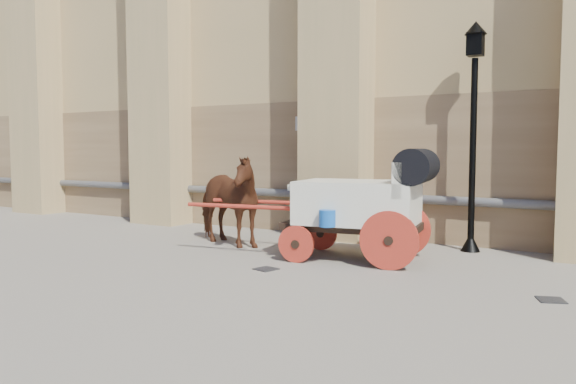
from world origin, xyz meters
The scene contains 6 objects.
ground centered at (0.00, 0.00, 0.00)m, with size 90.00×90.00×0.00m, color slate.
horse centered at (-2.55, 1.70, 0.90)m, with size 0.97×2.12×1.79m, color brown.
carriage centered at (0.48, 1.71, 1.04)m, with size 4.52×1.81×1.93m.
street_lamp centered at (1.85, 3.50, 2.27)m, with size 0.40×0.40×4.25m.
drain_grate_near centered at (-0.60, 0.19, 0.01)m, with size 0.32×0.32×0.01m, color black.
drain_grate_far centered at (3.51, 0.48, 0.01)m, with size 0.32×0.32×0.01m, color black.
Camera 1 is at (4.18, -7.23, 1.91)m, focal length 35.00 mm.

